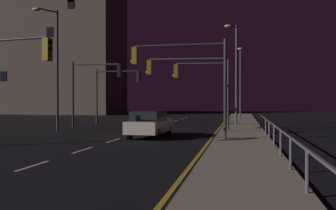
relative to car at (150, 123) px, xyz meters
name	(u,v)px	position (x,y,z in m)	size (l,w,h in m)	color
ground_plane	(116,140)	(-1.51, -1.60, -0.82)	(112.00, 112.00, 0.00)	black
sidewalk_right	(243,141)	(5.37, -1.60, -0.75)	(2.98, 77.00, 0.14)	gray
lane_markings_center	(134,134)	(-1.51, 1.90, -0.82)	(0.14, 50.00, 0.01)	silver
lane_edge_line	(215,133)	(3.63, 3.40, -0.82)	(0.14, 53.00, 0.01)	gold
car	(150,123)	(0.00, 0.00, 0.00)	(2.00, 4.47, 1.57)	beige
traffic_light_far_right	(189,77)	(1.92, 2.77, 2.91)	(5.31, 0.58, 4.99)	#4C4C51
traffic_light_far_center	(116,85)	(-5.56, 10.25, 2.73)	(4.23, 0.41, 5.00)	#38383D
traffic_light_mid_left	(182,68)	(2.11, -1.32, 3.13)	(5.33, 0.36, 5.31)	#38383D
traffic_light_mid_right	(0,67)	(-5.20, -6.59, 2.83)	(5.04, 0.91, 5.09)	#4C4C51
traffic_light_near_right	(203,80)	(2.64, 4.79, 2.77)	(3.97, 0.63, 4.88)	#38383D
traffic_light_far_left	(95,81)	(-5.83, 5.89, 2.86)	(3.97, 0.64, 5.21)	#2D3033
street_lamp_far_end	(240,77)	(5.22, 19.28, 3.87)	(0.56, 1.84, 7.62)	#4C4C51
street_lamp_corner	(54,60)	(-7.50, 2.62, 4.19)	(1.14, 1.70, 8.49)	#38383D
street_lamp_median	(235,66)	(4.79, 10.11, 4.19)	(1.05, 1.32, 8.30)	#4C4C51
barrier_fence	(281,136)	(6.71, -7.24, 0.05)	(0.09, 27.80, 0.98)	#59595E
building_distant	(55,28)	(-24.71, 35.66, 13.35)	(21.30, 10.53, 28.35)	brown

